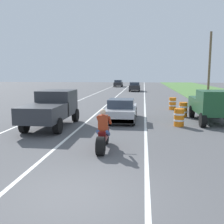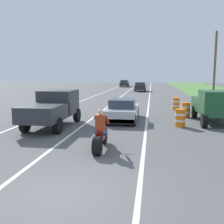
% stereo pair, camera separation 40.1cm
% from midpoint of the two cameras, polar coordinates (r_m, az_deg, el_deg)
% --- Properties ---
extents(ground_plane, '(160.00, 160.00, 0.00)m').
position_cam_midpoint_polar(ground_plane, '(6.70, -8.77, -17.85)').
color(ground_plane, '#565659').
extents(lane_stripe_left_solid, '(0.14, 120.00, 0.01)m').
position_cam_midpoint_polar(lane_stripe_left_solid, '(26.89, -7.04, 2.11)').
color(lane_stripe_left_solid, white).
rests_on(lane_stripe_left_solid, ground).
extents(lane_stripe_right_solid, '(0.14, 120.00, 0.01)m').
position_cam_midpoint_polar(lane_stripe_right_solid, '(25.89, 8.50, 1.84)').
color(lane_stripe_right_solid, white).
rests_on(lane_stripe_right_solid, ground).
extents(lane_stripe_centre_dashed, '(0.14, 120.00, 0.01)m').
position_cam_midpoint_polar(lane_stripe_centre_dashed, '(26.14, 0.58, 2.00)').
color(lane_stripe_centre_dashed, white).
rests_on(lane_stripe_centre_dashed, ground).
extents(motorcycle_with_rider, '(0.70, 2.21, 1.62)m').
position_cam_midpoint_polar(motorcycle_with_rider, '(10.02, -1.41, -5.18)').
color(motorcycle_with_rider, black).
rests_on(motorcycle_with_rider, ground).
extents(sports_car_silver, '(1.84, 4.30, 1.37)m').
position_cam_midpoint_polar(sports_car_silver, '(16.44, 3.09, 0.33)').
color(sports_car_silver, '#B7B7BC').
rests_on(sports_car_silver, ground).
extents(pickup_truck_left_lane_dark_grey, '(2.02, 4.80, 1.98)m').
position_cam_midpoint_polar(pickup_truck_left_lane_dark_grey, '(14.77, -12.09, 1.09)').
color(pickup_truck_left_lane_dark_grey, '#2D3035').
rests_on(pickup_truck_left_lane_dark_grey, ground).
extents(pickup_truck_right_shoulder_dark_green, '(2.02, 4.80, 1.98)m').
position_cam_midpoint_polar(pickup_truck_right_shoulder_dark_green, '(16.89, 22.15, 1.56)').
color(pickup_truck_right_shoulder_dark_green, '#1E4C2D').
rests_on(pickup_truck_right_shoulder_dark_green, ground).
extents(utility_pole_roadside, '(0.24, 0.24, 7.24)m').
position_cam_midpoint_polar(utility_pole_roadside, '(29.57, 21.98, 9.17)').
color(utility_pole_roadside, brown).
rests_on(utility_pole_roadside, ground).
extents(construction_barrel_nearest, '(0.58, 0.58, 1.00)m').
position_cam_midpoint_polar(construction_barrel_nearest, '(15.03, 15.48, -1.23)').
color(construction_barrel_nearest, orange).
rests_on(construction_barrel_nearest, ground).
extents(construction_barrel_mid, '(0.58, 0.58, 1.00)m').
position_cam_midpoint_polar(construction_barrel_mid, '(18.37, 16.47, 0.46)').
color(construction_barrel_mid, orange).
rests_on(construction_barrel_mid, ground).
extents(construction_barrel_far, '(0.58, 0.58, 1.00)m').
position_cam_midpoint_polar(construction_barrel_far, '(21.79, 14.36, 1.75)').
color(construction_barrel_far, orange).
rests_on(construction_barrel_far, ground).
extents(distant_car_far_ahead, '(1.80, 4.00, 1.50)m').
position_cam_midpoint_polar(distant_car_far_ahead, '(43.75, 6.49, 5.57)').
color(distant_car_far_ahead, '#262628').
rests_on(distant_car_far_ahead, ground).
extents(distant_car_further_ahead, '(1.80, 4.00, 1.50)m').
position_cam_midpoint_polar(distant_car_further_ahead, '(57.76, 2.96, 6.31)').
color(distant_car_further_ahead, '#262628').
rests_on(distant_car_further_ahead, ground).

